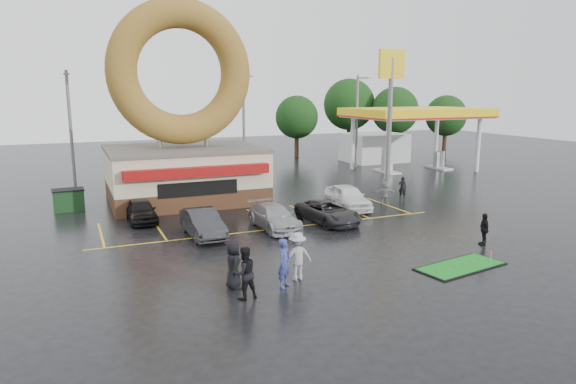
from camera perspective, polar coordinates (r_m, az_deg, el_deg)
name	(u,v)px	position (r m, az deg, el deg)	size (l,w,h in m)	color
ground	(302,245)	(25.39, 1.62, -5.95)	(120.00, 120.00, 0.00)	black
donut_shop	(183,136)	(35.85, -11.57, 6.12)	(10.20, 8.70, 13.50)	#472B19
gas_station	(397,130)	(52.64, 12.00, 6.80)	(12.30, 13.65, 5.90)	silver
shell_sign	(391,92)	(41.17, 11.33, 10.81)	(2.20, 0.36, 10.60)	slate
streetlight_left	(71,128)	(42.02, -23.01, 6.61)	(0.40, 2.21, 9.00)	slate
streetlight_mid	(244,122)	(45.30, -4.90, 7.71)	(0.40, 2.21, 9.00)	slate
streetlight_right	(357,119)	(51.22, 7.71, 8.04)	(0.40, 2.21, 9.00)	slate
tree_far_a	(395,111)	(63.41, 11.80, 8.85)	(5.60, 5.60, 8.00)	#332114
tree_far_b	(446,116)	(65.51, 17.15, 8.09)	(4.90, 4.90, 7.00)	#332114
tree_far_c	(349,105)	(64.63, 6.82, 9.62)	(6.30, 6.30, 9.00)	#332114
tree_far_d	(297,117)	(59.26, 0.97, 8.31)	(4.90, 4.90, 7.00)	#332114
car_black	(141,210)	(30.99, -16.00, -1.99)	(1.55, 3.84, 1.31)	black
car_dgrey	(203,223)	(27.10, -9.46, -3.44)	(1.50, 4.32, 1.42)	#28282A
car_silver	(274,217)	(28.27, -1.54, -2.80)	(1.83, 4.50, 1.31)	#9E9FA3
car_grey	(328,212)	(29.62, 4.44, -2.21)	(2.11, 4.58, 1.27)	#28282A
car_white	(348,197)	(33.21, 6.64, -0.55)	(1.83, 4.54, 1.55)	white
person_blue	(285,263)	(19.91, -0.39, -7.89)	(0.71, 0.46, 1.93)	navy
person_blackjkt	(244,273)	(18.90, -4.89, -8.95)	(0.95, 0.74, 1.96)	black
person_hoodie	(297,256)	(20.65, 1.03, -7.15)	(1.26, 0.73, 1.96)	#959598
person_bystander	(233,265)	(19.94, -6.10, -8.05)	(0.91, 0.59, 1.85)	black
person_cameraman	(484,229)	(27.04, 20.95, -3.88)	(0.93, 0.39, 1.60)	black
person_walker_near	(385,193)	(34.97, 10.70, -0.09)	(1.43, 0.45, 1.54)	gray
person_walker_far	(402,188)	(37.11, 12.60, 0.49)	(0.56, 0.37, 1.54)	black
dumpster	(69,200)	(35.40, -23.19, -0.86)	(1.80, 1.20, 1.30)	#163A19
putting_green	(461,266)	(23.58, 18.63, -7.82)	(4.34, 2.43, 0.52)	black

